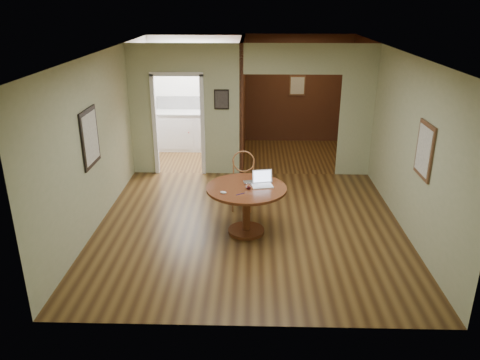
{
  "coord_description": "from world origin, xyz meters",
  "views": [
    {
      "loc": [
        0.04,
        -6.89,
        3.52
      ],
      "look_at": [
        -0.15,
        -0.2,
        0.9
      ],
      "focal_mm": 35.0,
      "sensor_mm": 36.0,
      "label": 1
    }
  ],
  "objects_px": {
    "chair": "(243,177)",
    "open_laptop": "(262,181)",
    "dining_table": "(246,199)",
    "closed_laptop": "(254,183)"
  },
  "relations": [
    {
      "from": "chair",
      "to": "open_laptop",
      "type": "relative_size",
      "value": 2.93
    },
    {
      "from": "dining_table",
      "to": "open_laptop",
      "type": "xyz_separation_m",
      "value": [
        0.25,
        0.11,
        0.26
      ]
    },
    {
      "from": "chair",
      "to": "closed_laptop",
      "type": "bearing_deg",
      "value": -72.57
    },
    {
      "from": "dining_table",
      "to": "closed_laptop",
      "type": "xyz_separation_m",
      "value": [
        0.12,
        0.14,
        0.22
      ]
    },
    {
      "from": "open_laptop",
      "to": "closed_laptop",
      "type": "distance_m",
      "value": 0.14
    },
    {
      "from": "chair",
      "to": "closed_laptop",
      "type": "distance_m",
      "value": 0.88
    },
    {
      "from": "open_laptop",
      "to": "dining_table",
      "type": "bearing_deg",
      "value": -168.37
    },
    {
      "from": "dining_table",
      "to": "open_laptop",
      "type": "bearing_deg",
      "value": 23.17
    },
    {
      "from": "chair",
      "to": "closed_laptop",
      "type": "relative_size",
      "value": 3.25
    },
    {
      "from": "chair",
      "to": "open_laptop",
      "type": "xyz_separation_m",
      "value": [
        0.32,
        -0.87,
        0.27
      ]
    }
  ]
}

